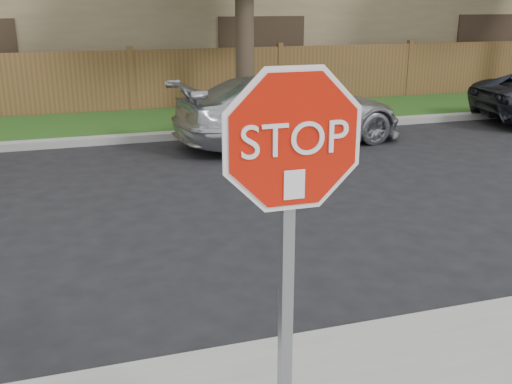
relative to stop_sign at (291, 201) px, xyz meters
name	(u,v)px	position (x,y,z in m)	size (l,w,h in m)	color
ground	(289,345)	(0.58, 1.48, -1.83)	(90.00, 90.00, 0.00)	black
far_curb	(151,137)	(0.58, 9.63, -1.75)	(70.00, 0.30, 0.15)	gray
grass_strip	(141,123)	(0.58, 11.28, -1.77)	(70.00, 3.00, 0.12)	#1E4714
fence	(132,82)	(0.58, 12.88, -1.03)	(70.00, 0.12, 1.60)	brown
stop_sign	(291,201)	(0.00, 0.00, 0.00)	(1.01, 0.13, 2.55)	gray
sedan_right	(290,110)	(3.25, 8.52, -1.15)	(1.92, 4.71, 1.37)	#BABDC2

